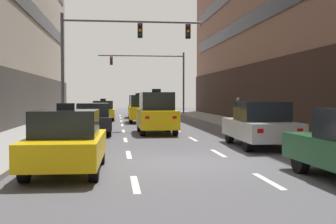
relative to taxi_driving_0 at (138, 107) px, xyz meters
The scene contains 27 objects.
ground_plane 27.13m from the taxi_driving_0, 90.04° to the right, with size 120.00×120.00×0.00m, color #515156.
lane_stripe_l1_s3 30.17m from the taxi_driving_0, 92.94° to the right, with size 0.16×2.00×0.01m, color silver.
lane_stripe_l1_s4 25.18m from the taxi_driving_0, 93.53° to the right, with size 0.16×2.00×0.01m, color silver.
lane_stripe_l1_s5 20.19m from the taxi_driving_0, 94.40° to the right, with size 0.16×2.00×0.01m, color silver.
lane_stripe_l1_s6 15.22m from the taxi_driving_0, 95.85° to the right, with size 0.16×2.00×0.01m, color silver.
lane_stripe_l1_s7 10.28m from the taxi_driving_0, 98.71° to the right, with size 0.16×2.00×0.01m, color silver.
lane_stripe_l1_s8 5.43m from the taxi_driving_0, 106.86° to the right, with size 0.16×2.00×0.01m, color silver.
lane_stripe_l1_s9 1.85m from the taxi_driving_0, behind, with size 0.16×2.00×0.01m, color silver.
lane_stripe_l1_s10 5.23m from the taxi_driving_0, 107.57° to the left, with size 0.16×2.00×0.01m, color silver.
lane_stripe_l2_s3 30.16m from the taxi_driving_0, 87.13° to the right, with size 0.16×2.00×0.01m, color silver.
lane_stripe_l2_s4 25.18m from the taxi_driving_0, 86.56° to the right, with size 0.16×2.00×0.01m, color silver.
lane_stripe_l2_s5 20.19m from the taxi_driving_0, 85.71° to the right, with size 0.16×2.00×0.01m, color silver.
lane_stripe_l2_s6 15.22m from the taxi_driving_0, 84.30° to the right, with size 0.16×2.00×0.01m, color silver.
lane_stripe_l2_s7 10.27m from the taxi_driving_0, 81.51° to the right, with size 0.16×2.00×0.01m, color silver.
lane_stripe_l2_s8 5.42m from the taxi_driving_0, 73.54° to the right, with size 0.16×2.00×0.01m, color silver.
lane_stripe_l2_s9 1.82m from the taxi_driving_0, ahead, with size 0.16×2.00×0.01m, color silver.
lane_stripe_l2_s10 5.22m from the taxi_driving_0, 72.85° to the left, with size 0.16×2.00×0.01m, color silver.
taxi_driving_0 is the anchor object (origin of this frame).
taxi_driving_1 28.58m from the taxi_driving_0, 96.46° to the right, with size 1.90×4.32×1.78m.
taxi_driving_2 16.95m from the taxi_driving_0, 89.56° to the right, with size 1.89×4.45×2.33m.
car_driving_3 17.49m from the taxi_driving_0, 100.28° to the right, with size 1.95×4.33×1.60m.
taxi_driving_4 5.34m from the taxi_driving_0, 123.84° to the right, with size 1.81×4.24×1.76m.
taxi_driving_5 7.40m from the taxi_driving_0, 90.97° to the right, with size 1.81×4.22×2.20m.
car_parked_2 23.77m from the taxi_driving_0, 81.49° to the right, with size 2.06×4.69×1.74m.
traffic_signal_0 14.57m from the taxi_driving_0, 99.12° to the right, with size 8.20×0.35×6.57m.
traffic_signal_1 6.68m from the taxi_driving_0, 66.06° to the left, with size 8.76×0.34×6.29m.
pedestrian_0 13.05m from the taxi_driving_0, 62.56° to the right, with size 0.48×0.33×1.72m.
Camera 1 is at (-1.95, -12.75, 1.96)m, focal length 47.31 mm.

